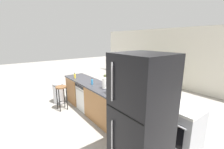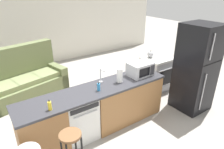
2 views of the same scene
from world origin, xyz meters
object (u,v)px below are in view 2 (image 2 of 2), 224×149
at_px(dishwasher, 79,118).
at_px(couch, 23,81).
at_px(soap_bottle, 99,87).
at_px(kettle, 151,54).
at_px(bar_stool, 71,145).
at_px(microwave, 140,69).
at_px(paper_towel_roll, 120,76).
at_px(dish_soap_bottle, 50,106).
at_px(stove_range, 157,73).
at_px(refrigerator, 196,68).

xyz_separation_m(dishwasher, couch, (-0.48, 2.24, -0.03)).
height_order(dishwasher, soap_bottle, soap_bottle).
bearing_deg(couch, kettle, -28.15).
bearing_deg(bar_stool, dishwasher, 57.11).
bearing_deg(microwave, paper_towel_roll, -177.86).
relative_size(microwave, dish_soap_bottle, 2.84).
distance_m(dishwasher, paper_towel_roll, 1.10).
relative_size(stove_range, refrigerator, 0.46).
relative_size(refrigerator, dish_soap_bottle, 11.06).
distance_m(dishwasher, dish_soap_bottle, 0.79).
bearing_deg(stove_range, bar_stool, -157.99).
bearing_deg(soap_bottle, bar_stool, -144.53).
height_order(dishwasher, paper_towel_roll, paper_towel_roll).
bearing_deg(paper_towel_roll, kettle, 24.67).
relative_size(stove_range, soap_bottle, 5.11).
bearing_deg(dish_soap_bottle, soap_bottle, 6.06).
xyz_separation_m(paper_towel_roll, couch, (-1.39, 2.26, -0.64)).
height_order(microwave, couch, couch).
relative_size(stove_range, kettle, 4.39).
relative_size(stove_range, microwave, 1.80).
bearing_deg(soap_bottle, refrigerator, -11.87).
height_order(dishwasher, couch, couch).
distance_m(stove_range, soap_bottle, 2.35).
relative_size(microwave, bar_stool, 0.68).
height_order(microwave, bar_stool, microwave).
relative_size(refrigerator, bar_stool, 2.63).
relative_size(paper_towel_roll, kettle, 1.38).
bearing_deg(paper_towel_roll, dishwasher, 178.62).
relative_size(soap_bottle, bar_stool, 0.24).
xyz_separation_m(dish_soap_bottle, couch, (0.05, 2.42, -0.58)).
bearing_deg(dishwasher, dish_soap_bottle, -160.83).
xyz_separation_m(dishwasher, dish_soap_bottle, (-0.53, -0.18, 0.55)).
bearing_deg(paper_towel_roll, stove_range, 18.63).
bearing_deg(microwave, kettle, 34.91).
height_order(stove_range, refrigerator, refrigerator).
height_order(stove_range, couch, couch).
distance_m(refrigerator, dish_soap_bottle, 3.15).
bearing_deg(couch, microwave, -49.10).
xyz_separation_m(stove_range, paper_towel_roll, (-1.69, -0.57, 0.59)).
relative_size(microwave, kettle, 2.44).
height_order(refrigerator, soap_bottle, refrigerator).
height_order(stove_range, kettle, kettle).
height_order(dishwasher, dish_soap_bottle, dish_soap_bottle).
distance_m(stove_range, paper_towel_roll, 1.88).
height_order(microwave, kettle, microwave).
xyz_separation_m(dishwasher, paper_towel_roll, (0.91, -0.02, 0.62)).
bearing_deg(microwave, couch, 130.90).
distance_m(refrigerator, bar_stool, 3.07).
relative_size(microwave, paper_towel_roll, 1.77).
relative_size(refrigerator, kettle, 9.49).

